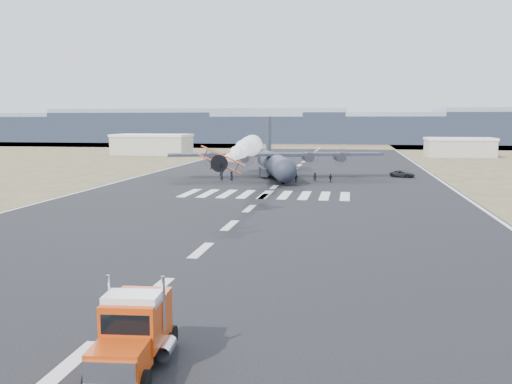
% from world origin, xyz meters
% --- Properties ---
extents(ground, '(500.00, 500.00, 0.00)m').
position_xyz_m(ground, '(0.00, 0.00, 0.00)').
color(ground, black).
rests_on(ground, ground).
extents(scrub_far, '(500.00, 80.00, 0.00)m').
position_xyz_m(scrub_far, '(0.00, 230.00, 0.00)').
color(scrub_far, brown).
rests_on(scrub_far, ground).
extents(runway_markings, '(60.00, 260.00, 0.01)m').
position_xyz_m(runway_markings, '(0.00, 60.00, 0.01)').
color(runway_markings, silver).
rests_on(runway_markings, ground).
extents(ridge_seg_b, '(150.00, 50.00, 15.00)m').
position_xyz_m(ridge_seg_b, '(-130.00, 260.00, 7.50)').
color(ridge_seg_b, gray).
rests_on(ridge_seg_b, ground).
extents(ridge_seg_c, '(150.00, 50.00, 17.00)m').
position_xyz_m(ridge_seg_c, '(-65.00, 260.00, 8.50)').
color(ridge_seg_c, gray).
rests_on(ridge_seg_c, ground).
extents(ridge_seg_d, '(150.00, 50.00, 13.00)m').
position_xyz_m(ridge_seg_d, '(0.00, 260.00, 6.50)').
color(ridge_seg_d, gray).
rests_on(ridge_seg_d, ground).
extents(ridge_seg_e, '(150.00, 50.00, 15.00)m').
position_xyz_m(ridge_seg_e, '(65.00, 260.00, 7.50)').
color(ridge_seg_e, gray).
rests_on(ridge_seg_e, ground).
extents(hangar_left, '(24.50, 14.50, 6.70)m').
position_xyz_m(hangar_left, '(-52.00, 145.00, 3.41)').
color(hangar_left, '#A5A192').
rests_on(hangar_left, ground).
extents(hangar_right, '(20.50, 12.50, 5.90)m').
position_xyz_m(hangar_right, '(46.00, 150.00, 3.01)').
color(hangar_right, '#A5A192').
rests_on(hangar_right, ground).
extents(semi_truck, '(3.18, 8.00, 3.55)m').
position_xyz_m(semi_truck, '(3.16, -11.62, 1.74)').
color(semi_truck, black).
rests_on(semi_truck, ground).
extents(aerobatic_biplane, '(5.33, 5.19, 3.57)m').
position_xyz_m(aerobatic_biplane, '(-2.65, 31.36, 6.43)').
color(aerobatic_biplane, '#B1290B').
extents(smoke_trail, '(4.53, 35.53, 3.63)m').
position_xyz_m(smoke_trail, '(-4.70, 60.09, 6.69)').
color(smoke_trail, white).
extents(transport_aircraft, '(41.36, 33.81, 12.05)m').
position_xyz_m(transport_aircraft, '(-2.16, 76.75, 3.11)').
color(transport_aircraft, '#1D222C').
rests_on(transport_aircraft, ground).
extents(support_vehicle, '(5.36, 4.12, 1.35)m').
position_xyz_m(support_vehicle, '(22.97, 80.89, 0.68)').
color(support_vehicle, black).
rests_on(support_vehicle, ground).
extents(crew_a, '(0.68, 0.76, 1.75)m').
position_xyz_m(crew_a, '(-12.45, 73.73, 0.87)').
color(crew_a, black).
rests_on(crew_a, ground).
extents(crew_b, '(0.87, 0.66, 1.59)m').
position_xyz_m(crew_b, '(6.20, 70.51, 0.80)').
color(crew_b, black).
rests_on(crew_b, ground).
extents(crew_c, '(0.79, 1.16, 1.64)m').
position_xyz_m(crew_c, '(0.09, 68.99, 0.82)').
color(crew_c, black).
rests_on(crew_c, ground).
extents(crew_d, '(0.92, 1.02, 1.57)m').
position_xyz_m(crew_d, '(9.18, 68.93, 0.79)').
color(crew_d, black).
rests_on(crew_d, ground).
extents(crew_e, '(0.67, 0.94, 1.76)m').
position_xyz_m(crew_e, '(-9.48, 69.73, 0.88)').
color(crew_e, black).
rests_on(crew_e, ground).
extents(crew_f, '(0.91, 1.59, 1.63)m').
position_xyz_m(crew_f, '(2.90, 68.77, 0.82)').
color(crew_f, black).
rests_on(crew_f, ground).
extents(crew_g, '(0.72, 0.64, 1.68)m').
position_xyz_m(crew_g, '(-10.89, 67.75, 0.84)').
color(crew_g, black).
rests_on(crew_g, ground).
extents(crew_h, '(0.82, 0.51, 1.67)m').
position_xyz_m(crew_h, '(-1.46, 71.62, 0.84)').
color(crew_h, black).
rests_on(crew_h, ground).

